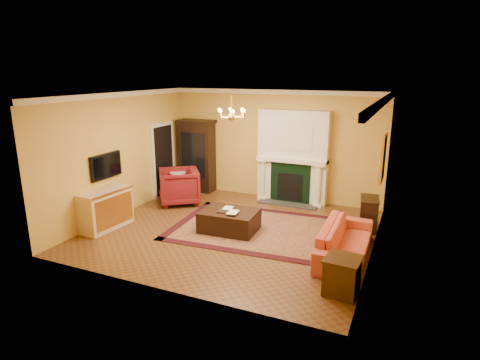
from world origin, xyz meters
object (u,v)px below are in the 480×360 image
Objects in this scene: wingback_armchair at (179,185)px; leather_ottoman at (229,220)px; commode at (105,209)px; end_table at (342,277)px; console_table at (369,214)px; china_cabinet at (197,157)px; coral_sofa at (345,236)px; pedestal_table at (178,183)px.

wingback_armchair is 0.85× the size of leather_ottoman.
commode is (-0.59, -2.19, -0.07)m from wingback_armchair.
wingback_armchair is 5.65m from end_table.
wingback_armchair is 1.45× the size of console_table.
china_cabinet is at bearing 87.27° from commode.
commode is at bearing -164.73° from console_table.
commode is 0.98× the size of leather_ottoman.
coral_sofa is 1.75× the size of leather_ottoman.
pedestal_table is at bearing 143.10° from leather_ottoman.
console_table is at bearing -12.28° from china_cabinet.
console_table is (5.07, -1.17, -0.65)m from china_cabinet.
china_cabinet is at bearing 86.49° from pedestal_table.
wingback_armchair is at bearing 79.22° from commode.
wingback_armchair is 0.49× the size of coral_sofa.
coral_sofa is at bearing -106.46° from console_table.
wingback_armchair reaches higher than pedestal_table.
commode is 5.31m from coral_sofa.
china_cabinet is 2.59× the size of pedestal_table.
end_table is at bearing -98.64° from console_table.
commode is 5.50m from end_table.
leather_ottoman is at bearing 23.19° from wingback_armchair.
console_table is at bearing 27.18° from commode.
china_cabinet is 1.14m from pedestal_table.
console_table is (5.13, -0.19, -0.10)m from pedestal_table.
coral_sofa is 1.60m from console_table.
coral_sofa is at bearing -19.94° from pedestal_table.
commode is at bearing -96.39° from china_cabinet.
commode is at bearing 172.80° from end_table.
leather_ottoman is at bearing 149.17° from end_table.
china_cabinet is at bearing 140.21° from end_table.
pedestal_table is at bearing 69.24° from coral_sofa.
leather_ottoman is (2.08, -1.22, -0.28)m from wingback_armchair.
china_cabinet is 1.68× the size of commode.
pedestal_table is 1.32× the size of end_table.
coral_sofa is at bearing 36.24° from wingback_armchair.
china_cabinet reaches higher than pedestal_table.
commode is at bearing -98.55° from pedestal_table.
end_table is 0.83× the size of console_table.
end_table is at bearing -39.04° from china_cabinet.
commode is at bearing -163.30° from leather_ottoman.
console_table reaches higher than leather_ottoman.
china_cabinet is 6.56m from end_table.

